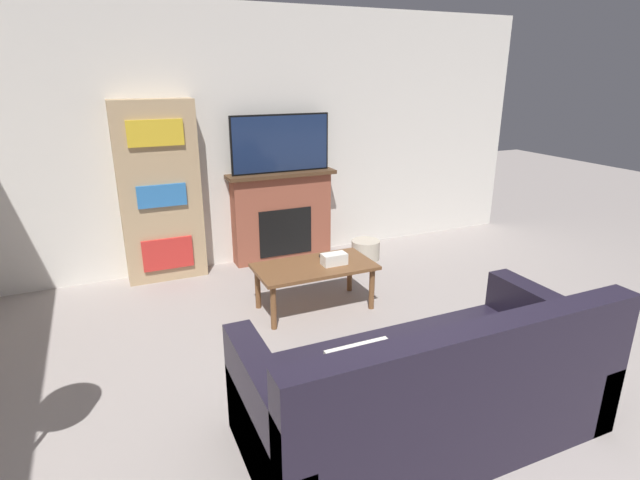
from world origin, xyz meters
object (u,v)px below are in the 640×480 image
at_px(couch, 427,392).
at_px(storage_basket, 365,250).
at_px(tv, 281,144).
at_px(fireplace, 282,216).
at_px(bookshelf, 160,193).
at_px(coffee_table, 315,271).

xyz_separation_m(couch, storage_basket, (1.10, 2.71, -0.19)).
bearing_deg(tv, couch, -94.56).
bearing_deg(fireplace, bookshelf, -179.04).
distance_m(bookshelf, storage_basket, 2.31).
distance_m(tv, bookshelf, 1.35).
bearing_deg(bookshelf, storage_basket, -10.17).
bearing_deg(storage_basket, couch, -112.15).
xyz_separation_m(tv, storage_basket, (0.86, -0.39, -1.20)).
relative_size(fireplace, tv, 1.10).
bearing_deg(couch, coffee_table, 87.68).
relative_size(fireplace, coffee_table, 1.15).
bearing_deg(coffee_table, storage_basket, 41.70).
distance_m(coffee_table, storage_basket, 1.40).
bearing_deg(bookshelf, fireplace, 0.96).
bearing_deg(storage_basket, tv, 155.76).
height_order(tv, coffee_table, tv).
bearing_deg(fireplace, tv, -90.00).
xyz_separation_m(coffee_table, bookshelf, (-1.11, 1.30, 0.53)).
relative_size(fireplace, storage_basket, 3.74).
bearing_deg(fireplace, coffee_table, -97.51).
xyz_separation_m(fireplace, couch, (-0.25, -3.12, -0.21)).
height_order(coffee_table, bookshelf, bookshelf).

